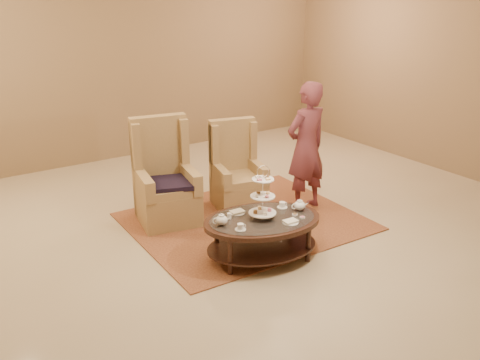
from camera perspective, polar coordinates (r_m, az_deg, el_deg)
ground at (r=6.49m, az=2.08°, el=-6.36°), size 8.00×8.00×0.00m
ceiling at (r=6.49m, az=2.08°, el=-6.36°), size 8.00×8.00×0.02m
wall_back at (r=9.40m, az=-12.57°, el=12.80°), size 8.00×0.04×3.50m
wall_right at (r=8.85m, az=24.18°, el=11.08°), size 0.04×8.00×3.50m
rug at (r=6.93m, az=0.55°, el=-4.42°), size 2.86×2.40×0.01m
tea_table at (r=5.90m, az=2.38°, el=-4.89°), size 1.50×1.20×1.10m
armchair_left at (r=6.91m, az=-7.98°, el=-0.71°), size 0.85×0.87×1.34m
armchair_right at (r=7.31m, az=-0.37°, el=0.22°), size 0.78×0.79×1.19m
person at (r=7.10m, az=7.07°, el=3.49°), size 0.65×0.45×1.74m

